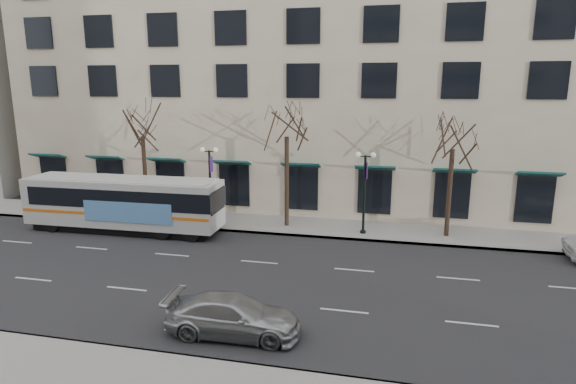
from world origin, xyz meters
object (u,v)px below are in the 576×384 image
(lamp_post_left, at_px, (210,182))
(lamp_post_right, at_px, (365,189))
(city_bus, at_px, (125,202))
(silver_car, at_px, (233,316))
(tree_far_mid, at_px, (287,121))
(tree_far_left, at_px, (142,122))
(tree_far_right, at_px, (454,133))

(lamp_post_left, distance_m, lamp_post_right, 10.00)
(city_bus, height_order, silver_car, city_bus)
(tree_far_mid, relative_size, lamp_post_left, 1.64)
(tree_far_left, height_order, tree_far_right, tree_far_left)
(tree_far_left, xyz_separation_m, silver_car, (11.15, -13.87, -5.96))
(tree_far_right, height_order, lamp_post_left, tree_far_right)
(tree_far_left, bearing_deg, tree_far_right, 0.00)
(lamp_post_left, height_order, lamp_post_right, same)
(lamp_post_right, bearing_deg, tree_far_mid, 173.17)
(tree_far_right, distance_m, city_bus, 20.59)
(tree_far_right, height_order, city_bus, tree_far_right)
(lamp_post_right, bearing_deg, silver_car, -106.23)
(tree_far_mid, distance_m, lamp_post_left, 6.40)
(tree_far_left, relative_size, silver_car, 1.64)
(tree_far_left, xyz_separation_m, lamp_post_right, (15.01, -0.60, -3.75))
(tree_far_mid, height_order, lamp_post_left, tree_far_mid)
(silver_car, bearing_deg, tree_far_right, -35.18)
(tree_far_left, height_order, city_bus, tree_far_left)
(lamp_post_left, distance_m, city_bus, 5.53)
(tree_far_mid, relative_size, city_bus, 0.67)
(city_bus, bearing_deg, silver_car, -45.62)
(lamp_post_right, bearing_deg, tree_far_right, 6.85)
(tree_far_right, relative_size, lamp_post_left, 1.55)
(silver_car, bearing_deg, tree_far_mid, 2.09)
(tree_far_mid, height_order, lamp_post_right, tree_far_mid)
(tree_far_mid, bearing_deg, silver_car, -85.28)
(tree_far_left, relative_size, tree_far_right, 1.03)
(tree_far_left, bearing_deg, lamp_post_left, -6.83)
(tree_far_right, height_order, silver_car, tree_far_right)
(tree_far_right, bearing_deg, tree_far_mid, 180.00)
(lamp_post_left, bearing_deg, tree_far_right, 2.29)
(tree_far_mid, height_order, city_bus, tree_far_mid)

